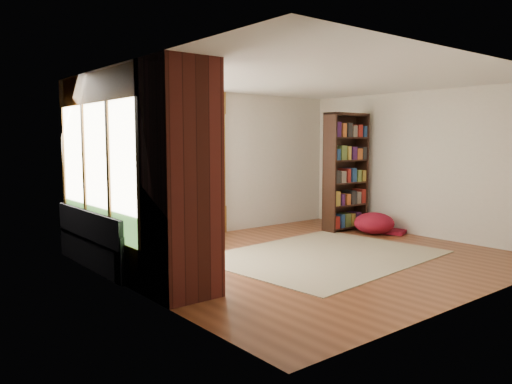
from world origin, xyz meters
TOP-DOWN VIEW (x-y plane):
  - floor at (0.00, 0.00)m, footprint 5.50×5.50m
  - ceiling at (0.00, 0.00)m, footprint 5.50×5.50m
  - wall_back at (0.00, 2.50)m, footprint 5.50×0.04m
  - wall_front at (0.00, -2.50)m, footprint 5.50×0.04m
  - wall_left at (-2.75, 0.00)m, footprint 0.04×5.00m
  - wall_right at (2.75, 0.00)m, footprint 0.04×5.00m
  - windows_back at (-1.20, 2.47)m, footprint 2.82×0.10m
  - windows_left at (-2.72, 1.20)m, footprint 0.10×2.62m
  - roller_blind at (-2.69, 2.03)m, footprint 0.03×0.72m
  - brick_chimney at (-2.40, -0.35)m, footprint 0.70×0.70m
  - sectional_sofa at (-1.95, 1.70)m, footprint 2.20×2.20m
  - area_rug at (0.24, -0.03)m, footprint 3.50×2.81m
  - bookshelf at (2.14, 1.21)m, footprint 0.96×0.32m
  - pouf at (2.24, 0.60)m, footprint 0.82×0.82m
  - dog_tan at (-1.84, 2.02)m, footprint 0.95×1.00m
  - dog_brindle at (-1.87, 1.18)m, footprint 0.73×0.89m
  - throw_pillows at (-1.92, 1.85)m, footprint 1.98×1.68m

SIDE VIEW (x-z plane):
  - floor at x=0.00m, z-range 0.00..0.00m
  - area_rug at x=0.24m, z-range 0.00..0.01m
  - pouf at x=2.24m, z-range 0.01..0.41m
  - sectional_sofa at x=-1.95m, z-range -0.10..0.70m
  - throw_pillows at x=-1.92m, z-range 0.52..0.97m
  - dog_brindle at x=-1.87m, z-range 0.54..0.97m
  - dog_tan at x=-1.84m, z-range 0.54..1.03m
  - bookshelf at x=2.14m, z-range 0.00..2.23m
  - wall_back at x=0.00m, z-range 0.00..2.60m
  - wall_front at x=0.00m, z-range 0.00..2.60m
  - wall_left at x=-2.75m, z-range 0.00..2.60m
  - wall_right at x=2.75m, z-range 0.00..2.60m
  - brick_chimney at x=-2.40m, z-range 0.00..2.60m
  - windows_back at x=-1.20m, z-range 0.40..2.30m
  - windows_left at x=-2.72m, z-range 0.40..2.30m
  - roller_blind at x=-2.69m, z-range 1.30..2.20m
  - ceiling at x=0.00m, z-range 2.60..2.60m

